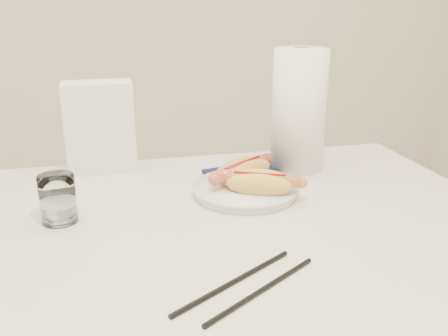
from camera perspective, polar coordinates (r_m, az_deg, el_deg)
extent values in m
cube|color=silver|center=(0.89, -3.39, -7.78)|extent=(1.20, 0.80, 0.04)
cylinder|color=silver|center=(1.52, 15.48, -12.40)|extent=(0.04, 0.04, 0.71)
cylinder|color=white|center=(1.00, 2.53, -2.74)|extent=(0.25, 0.25, 0.02)
ellipsoid|color=tan|center=(1.01, 2.94, -0.56)|extent=(0.14, 0.11, 0.05)
ellipsoid|color=tan|center=(1.03, 1.51, -0.16)|extent=(0.14, 0.11, 0.05)
ellipsoid|color=tan|center=(1.02, 2.21, -0.96)|extent=(0.14, 0.12, 0.03)
cylinder|color=#C14D44|center=(1.02, 2.22, -0.04)|extent=(0.16, 0.13, 0.03)
cylinder|color=#990A05|center=(1.01, 2.23, 0.56)|extent=(0.10, 0.07, 0.01)
ellipsoid|color=#E8C15A|center=(0.95, 4.14, -2.03)|extent=(0.13, 0.08, 0.05)
ellipsoid|color=#E8C15A|center=(0.97, 4.35, -1.40)|extent=(0.13, 0.08, 0.05)
ellipsoid|color=#E8C15A|center=(0.96, 4.23, -2.29)|extent=(0.13, 0.09, 0.02)
cylinder|color=#CC7448|center=(0.96, 4.26, -1.39)|extent=(0.16, 0.09, 0.02)
cylinder|color=#990A05|center=(0.95, 4.27, -0.81)|extent=(0.10, 0.05, 0.01)
cylinder|color=silver|center=(0.92, -19.17, -3.49)|extent=(0.06, 0.06, 0.09)
cylinder|color=black|center=(0.70, 1.22, -13.34)|extent=(0.20, 0.13, 0.01)
cylinder|color=black|center=(0.69, 4.59, -14.24)|extent=(0.19, 0.13, 0.01)
cube|color=white|center=(1.16, -14.55, 4.78)|extent=(0.16, 0.09, 0.21)
cube|color=#101535|center=(1.09, 2.86, -1.09)|extent=(0.19, 0.19, 0.01)
cylinder|color=white|center=(1.14, 8.89, 6.85)|extent=(0.14, 0.14, 0.28)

